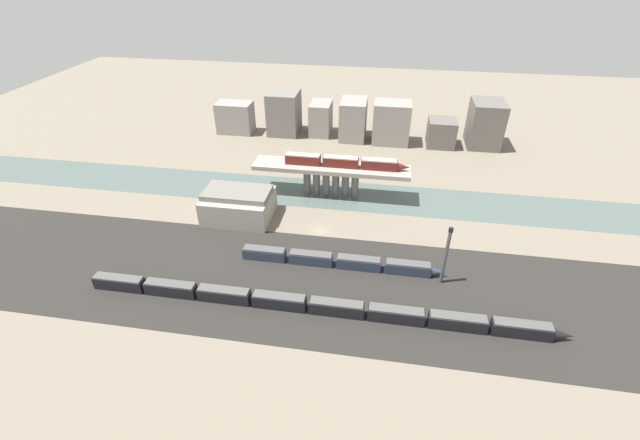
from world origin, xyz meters
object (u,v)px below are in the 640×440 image
train_yard_near (314,305)px  warehouse_building (238,204)px  train_on_bridge (345,162)px  train_yard_mid (340,261)px  signal_tower (446,256)px

train_yard_near → warehouse_building: (-30.32, 36.85, 2.72)m
train_on_bridge → train_yard_mid: 39.66m
train_yard_mid → warehouse_building: 39.61m
train_on_bridge → train_yard_near: bearing=-90.9°
train_on_bridge → train_yard_mid: bearing=-85.1°
train_on_bridge → signal_tower: signal_tower is taller
train_on_bridge → warehouse_building: 37.13m
train_yard_mid → warehouse_building: (-34.38, 19.47, 2.82)m
train_yard_mid → signal_tower: bearing=-4.8°
train_yard_near → train_yard_mid: (4.06, 17.38, -0.10)m
train_yard_mid → signal_tower: signal_tower is taller
warehouse_building → signal_tower: bearing=-19.7°
signal_tower → train_yard_mid: bearing=175.2°
warehouse_building → signal_tower: size_ratio=1.23×
train_on_bridge → signal_tower: 49.97m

